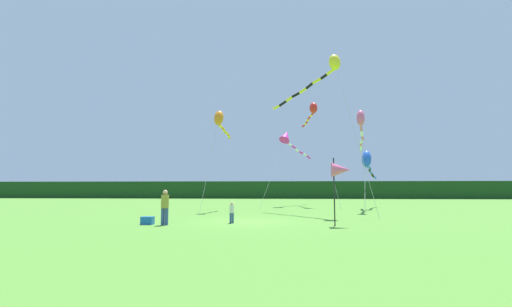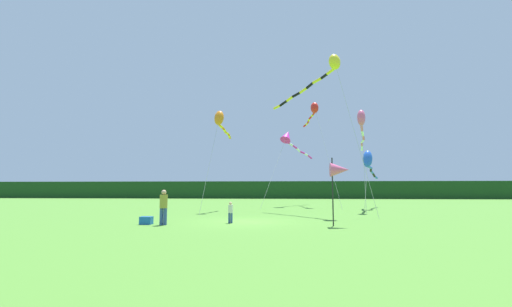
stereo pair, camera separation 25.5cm
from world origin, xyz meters
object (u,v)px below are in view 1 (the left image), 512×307
kite_yellow (325,71)px  kite_orange (220,121)px  person_child (232,211)px  kite_red (313,110)px  kite_blue (367,161)px  cooler_box (147,221)px  banner_flag_pole (341,170)px  kite_magenta (288,138)px  kite_rainbow (361,123)px  person_adult (165,205)px

kite_yellow → kite_orange: kite_yellow is taller
person_child → kite_red: kite_red is taller
kite_red → kite_blue: kite_red is taller
cooler_box → banner_flag_pole: bearing=0.5°
cooler_box → kite_yellow: 15.80m
kite_magenta → kite_rainbow: size_ratio=1.27×
person_child → cooler_box: person_child is taller
person_adult → kite_rainbow: (12.09, 11.49, 6.05)m
kite_magenta → banner_flag_pole: bearing=-83.2°
kite_rainbow → person_adult: bearing=-136.4°
person_child → kite_rainbow: 15.06m
kite_blue → kite_rainbow: size_ratio=0.84×
kite_yellow → kite_blue: size_ratio=1.59×
kite_red → banner_flag_pole: bearing=-91.0°
person_adult → kite_rainbow: bearing=43.6°
kite_red → kite_blue: 8.28m
kite_blue → kite_rainbow: kite_rainbow is taller
banner_flag_pole → kite_blue: (4.73, 14.57, 1.54)m
person_child → kite_orange: kite_orange is taller
banner_flag_pole → person_child: bearing=170.5°
cooler_box → kite_yellow: bearing=37.4°
kite_blue → kite_red: bearing=137.2°
kite_magenta → kite_red: size_ratio=0.99×
person_adult → cooler_box: person_adult is taller
banner_flag_pole → kite_yellow: 10.50m
kite_magenta → kite_orange: 10.73m
kite_magenta → kite_rainbow: 9.90m
kite_yellow → kite_orange: 8.95m
kite_rainbow → kite_orange: bearing=-174.1°
person_adult → kite_yellow: (8.82, 7.69, 9.17)m
kite_yellow → kite_orange: size_ratio=1.38×
person_child → kite_red: (5.78, 17.74, 9.27)m
person_adult → kite_magenta: bearing=72.1°
kite_blue → kite_yellow: bearing=-122.0°
person_adult → banner_flag_pole: banner_flag_pole is taller
banner_flag_pole → kite_magenta: kite_magenta is taller
person_child → banner_flag_pole: 5.90m
banner_flag_pole → kite_yellow: kite_yellow is taller
person_adult → cooler_box: bearing=166.0°
cooler_box → person_child: bearing=13.7°
banner_flag_pole → kite_blue: bearing=72.0°
banner_flag_pole → kite_rainbow: bearing=72.6°
person_child → cooler_box: size_ratio=1.88×
kite_magenta → kite_red: 3.89m
kite_red → kite_yellow: bearing=-90.4°
person_adult → kite_orange: bearing=85.7°
kite_red → kite_rainbow: kite_red is taller
cooler_box → kite_blue: size_ratio=0.08×
person_adult → person_child: bearing=21.5°
kite_yellow → kite_rainbow: kite_yellow is taller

